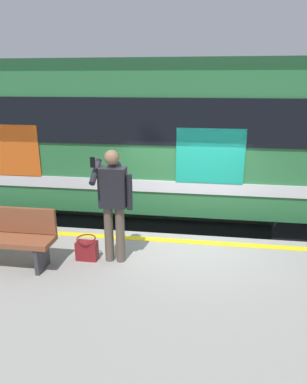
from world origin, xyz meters
name	(u,v)px	position (x,y,z in m)	size (l,w,h in m)	color
ground_plane	(181,277)	(0.00, 0.00, 0.00)	(24.59, 24.59, 0.00)	#3D3D3F
platform	(172,319)	(0.00, 1.85, 0.45)	(12.18, 3.71, 0.91)	gray
safety_line	(181,241)	(0.00, 0.30, 0.91)	(11.94, 0.16, 0.01)	yellow
track_rail_near	(185,240)	(0.00, -1.48, 0.08)	(15.84, 0.08, 0.16)	slate
track_rail_far	(188,217)	(0.00, -2.91, 0.08)	(15.84, 0.08, 0.16)	slate
train_carriage	(122,131)	(1.61, -2.19, 2.48)	(11.85, 2.91, 3.89)	#2D723F
passenger	(113,197)	(0.98, 1.12, 1.96)	(0.57, 0.55, 1.78)	brown
handbag	(87,249)	(1.43, 1.16, 1.08)	(0.33, 0.30, 0.38)	maroon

